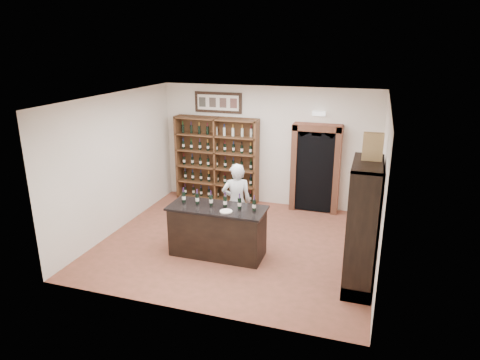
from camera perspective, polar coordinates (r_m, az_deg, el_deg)
name	(u,v)px	position (r m, az deg, el deg)	size (l,w,h in m)	color
floor	(237,243)	(9.05, -0.42, -8.34)	(5.50, 5.50, 0.00)	#964C3C
ceiling	(237,98)	(8.18, -0.47, 10.86)	(5.50, 5.50, 0.00)	white
wall_back	(268,146)	(10.81, 3.70, 4.50)	(5.50, 0.04, 3.00)	white
wall_left	(117,163)	(9.68, -16.12, 2.20)	(0.04, 5.00, 3.00)	white
wall_right	(382,188)	(8.11, 18.36, -1.02)	(0.04, 5.00, 3.00)	white
wine_shelf	(217,159)	(11.14, -3.06, 2.78)	(2.20, 0.38, 2.20)	#542F1C
framed_picture	(218,102)	(10.98, -2.93, 10.29)	(1.25, 0.04, 0.52)	black
arched_doorway	(316,166)	(10.52, 10.05, 1.83)	(1.17, 0.35, 2.17)	black
emergency_light	(319,114)	(10.34, 10.50, 8.70)	(0.30, 0.10, 0.10)	white
tasting_counter	(217,231)	(8.39, -3.02, -6.85)	(1.88, 0.78, 1.00)	black
counter_bottle_0	(184,197)	(8.47, -7.52, -2.25)	(0.07, 0.07, 0.30)	black
counter_bottle_1	(197,198)	(8.36, -5.72, -2.46)	(0.07, 0.07, 0.30)	black
counter_bottle_2	(211,200)	(8.25, -3.88, -2.68)	(0.07, 0.07, 0.30)	black
counter_bottle_3	(225,202)	(8.15, -2.00, -2.90)	(0.07, 0.07, 0.30)	black
counter_bottle_4	(239,203)	(8.07, -0.07, -3.13)	(0.07, 0.07, 0.30)	black
counter_bottle_5	(254,205)	(7.99, 1.90, -3.35)	(0.07, 0.07, 0.30)	black
side_cabinet	(363,245)	(7.55, 16.06, -8.35)	(0.48, 1.20, 2.20)	black
shopkeeper	(237,202)	(8.87, -0.46, -3.01)	(0.61, 0.40, 1.67)	silver
plate	(226,211)	(7.96, -1.87, -4.20)	(0.23, 0.23, 0.02)	silver
wine_crate	(373,147)	(7.11, 17.28, 4.26)	(0.32, 0.13, 0.45)	tan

